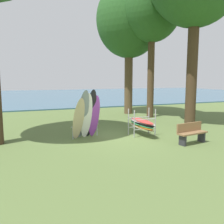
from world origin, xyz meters
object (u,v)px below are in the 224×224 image
leaning_board_pile (87,116)px  park_bench (191,133)px  tree_mid_behind (152,9)px  board_storage_rack (142,124)px  tree_far_left_back (129,21)px

leaning_board_pile → park_bench: bearing=-32.3°
tree_mid_behind → board_storage_rack: size_ratio=4.46×
board_storage_rack → park_bench: bearing=-60.5°
tree_mid_behind → tree_far_left_back: tree_far_left_back is taller
tree_far_left_back → tree_mid_behind: bearing=-73.1°
tree_mid_behind → board_storage_rack: tree_mid_behind is taller
park_bench → leaning_board_pile: bearing=147.7°
tree_far_left_back → park_bench: bearing=-98.7°
tree_far_left_back → board_storage_rack: bearing=-110.5°
tree_mid_behind → leaning_board_pile: tree_mid_behind is taller
tree_mid_behind → tree_far_left_back: (-0.65, 2.13, -0.35)m
tree_mid_behind → park_bench: size_ratio=6.56×
tree_far_left_back → leaning_board_pile: 10.08m
leaning_board_pile → board_storage_rack: bearing=-6.6°
leaning_board_pile → board_storage_rack: leaning_board_pile is taller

